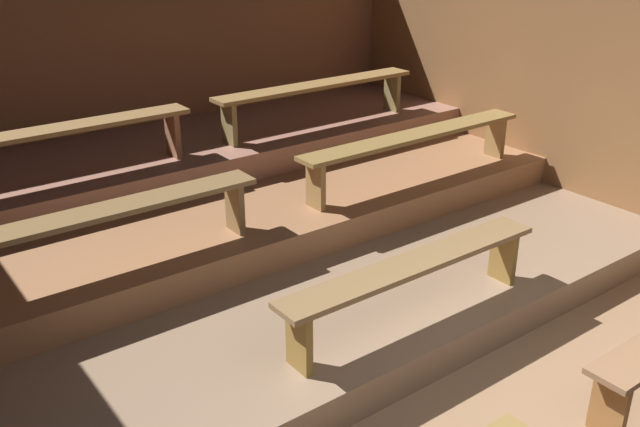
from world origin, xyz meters
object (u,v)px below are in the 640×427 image
object	(u,v)px
bench_middle_left	(88,223)
bench_upper_left	(54,138)
bench_upper_right	(317,91)
bench_lower_center	(414,272)
bench_middle_right	(415,141)

from	to	relation	value
bench_middle_left	bench_upper_left	bearing A→B (deg)	80.85
bench_middle_left	bench_upper_left	world-z (taller)	bench_upper_left
bench_upper_left	bench_upper_right	bearing A→B (deg)	0.00
bench_lower_center	bench_middle_left	world-z (taller)	bench_middle_left
bench_middle_right	bench_upper_right	bearing A→B (deg)	99.15
bench_middle_right	bench_upper_left	bearing A→B (deg)	156.52
bench_middle_left	bench_upper_right	size ratio (longest dim) A/B	1.09
bench_middle_left	bench_middle_right	size ratio (longest dim) A/B	1.00
bench_middle_right	bench_middle_left	bearing A→B (deg)	180.00
bench_middle_right	bench_lower_center	bearing A→B (deg)	-133.87
bench_upper_left	bench_middle_left	bearing A→B (deg)	-99.15
bench_lower_center	bench_upper_left	size ratio (longest dim) A/B	0.91
bench_lower_center	bench_upper_right	bearing A→B (deg)	65.86
bench_lower_center	bench_middle_right	world-z (taller)	bench_middle_right
bench_middle_right	bench_upper_left	xyz separation A→B (m)	(-2.77, 1.20, 0.25)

